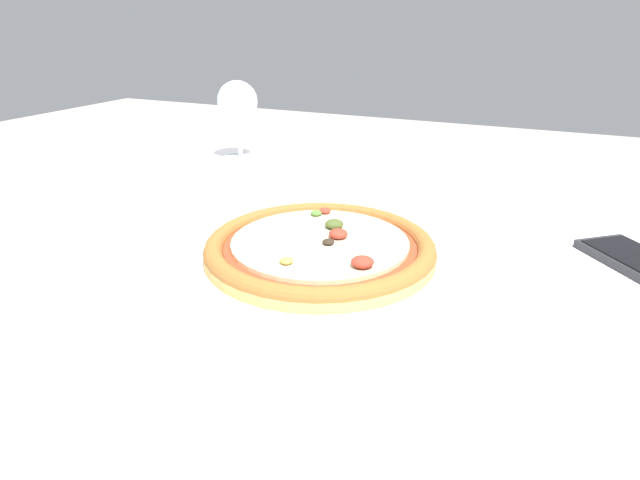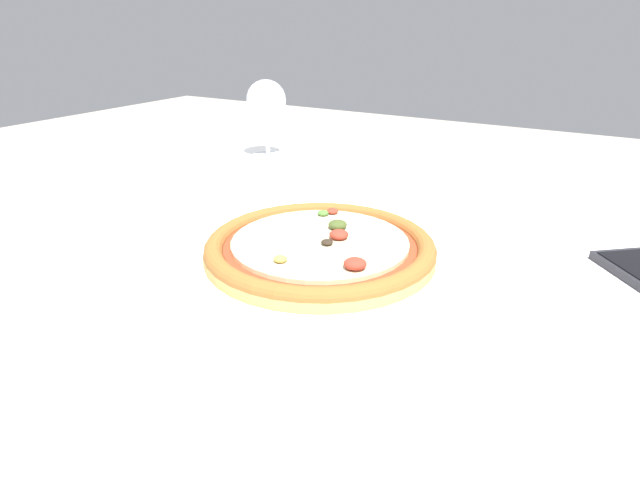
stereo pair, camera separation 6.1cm
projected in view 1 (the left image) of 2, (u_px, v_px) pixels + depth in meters
The scene contains 3 objects.
dining_table at pixel (298, 326), 0.64m from camera, with size 1.39×1.12×0.75m.
pizza_plate at pixel (320, 250), 0.62m from camera, with size 0.30×0.30×0.04m.
wine_glass_far_left at pixel (237, 103), 1.04m from camera, with size 0.08×0.08×0.15m.
Camera 1 is at (0.25, -0.49, 1.01)m, focal length 30.00 mm.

